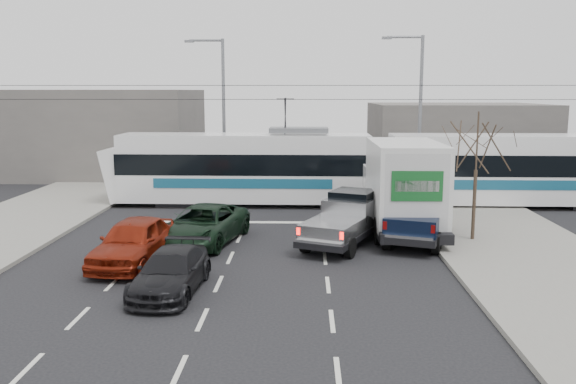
{
  "coord_description": "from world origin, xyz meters",
  "views": [
    {
      "loc": [
        1.0,
        -21.14,
        5.93
      ],
      "look_at": [
        0.27,
        3.67,
        1.8
      ],
      "focal_mm": 38.0,
      "sensor_mm": 36.0,
      "label": 1
    }
  ],
  "objects_px": {
    "bare_tree": "(477,147)",
    "dark_car": "(171,272)",
    "street_lamp_near": "(417,105)",
    "green_car": "(203,225)",
    "red_car": "(134,242)",
    "street_lamp_far": "(221,104)",
    "tram": "(379,168)",
    "traffic_signal": "(426,162)",
    "silver_pickup": "(347,218)",
    "box_truck": "(402,188)",
    "navy_pickup": "(421,213)"
  },
  "relations": [
    {
      "from": "box_truck",
      "to": "red_car",
      "type": "xyz_separation_m",
      "value": [
        -9.95,
        -5.05,
        -1.11
      ]
    },
    {
      "from": "dark_car",
      "to": "green_car",
      "type": "bearing_deg",
      "value": 94.02
    },
    {
      "from": "box_truck",
      "to": "red_car",
      "type": "height_order",
      "value": "box_truck"
    },
    {
      "from": "street_lamp_near",
      "to": "silver_pickup",
      "type": "height_order",
      "value": "street_lamp_near"
    },
    {
      "from": "green_car",
      "to": "red_car",
      "type": "xyz_separation_m",
      "value": [
        -1.9,
        -2.99,
        0.07
      ]
    },
    {
      "from": "bare_tree",
      "to": "tram",
      "type": "relative_size",
      "value": 0.18
    },
    {
      "from": "street_lamp_near",
      "to": "red_car",
      "type": "relative_size",
      "value": 1.9
    },
    {
      "from": "street_lamp_far",
      "to": "tram",
      "type": "bearing_deg",
      "value": -32.15
    },
    {
      "from": "street_lamp_far",
      "to": "box_truck",
      "type": "xyz_separation_m",
      "value": [
        9.22,
        -11.87,
        -3.19
      ]
    },
    {
      "from": "green_car",
      "to": "traffic_signal",
      "type": "bearing_deg",
      "value": 37.01
    },
    {
      "from": "tram",
      "to": "silver_pickup",
      "type": "relative_size",
      "value": 4.72
    },
    {
      "from": "street_lamp_far",
      "to": "red_car",
      "type": "distance_m",
      "value": 17.47
    },
    {
      "from": "bare_tree",
      "to": "navy_pickup",
      "type": "xyz_separation_m",
      "value": [
        -1.99,
        0.39,
        -2.68
      ]
    },
    {
      "from": "street_lamp_near",
      "to": "navy_pickup",
      "type": "bearing_deg",
      "value": -98.71
    },
    {
      "from": "navy_pickup",
      "to": "red_car",
      "type": "distance_m",
      "value": 11.2
    },
    {
      "from": "red_car",
      "to": "bare_tree",
      "type": "bearing_deg",
      "value": 21.19
    },
    {
      "from": "tram",
      "to": "silver_pickup",
      "type": "xyz_separation_m",
      "value": [
        -2.16,
        -7.99,
        -0.97
      ]
    },
    {
      "from": "street_lamp_near",
      "to": "dark_car",
      "type": "relative_size",
      "value": 2.1
    },
    {
      "from": "traffic_signal",
      "to": "navy_pickup",
      "type": "height_order",
      "value": "traffic_signal"
    },
    {
      "from": "bare_tree",
      "to": "silver_pickup",
      "type": "xyz_separation_m",
      "value": [
        -4.96,
        -0.13,
        -2.81
      ]
    },
    {
      "from": "bare_tree",
      "to": "green_car",
      "type": "distance_m",
      "value": 11.06
    },
    {
      "from": "traffic_signal",
      "to": "street_lamp_far",
      "type": "relative_size",
      "value": 0.4
    },
    {
      "from": "navy_pickup",
      "to": "street_lamp_near",
      "type": "bearing_deg",
      "value": 100.53
    },
    {
      "from": "street_lamp_near",
      "to": "dark_car",
      "type": "distance_m",
      "value": 21.05
    },
    {
      "from": "traffic_signal",
      "to": "street_lamp_far",
      "type": "height_order",
      "value": "street_lamp_far"
    },
    {
      "from": "street_lamp_far",
      "to": "red_car",
      "type": "relative_size",
      "value": 1.9
    },
    {
      "from": "street_lamp_near",
      "to": "green_car",
      "type": "xyz_separation_m",
      "value": [
        -10.33,
        -11.92,
        -4.38
      ]
    },
    {
      "from": "navy_pickup",
      "to": "dark_car",
      "type": "height_order",
      "value": "navy_pickup"
    },
    {
      "from": "bare_tree",
      "to": "dark_car",
      "type": "relative_size",
      "value": 1.16
    },
    {
      "from": "traffic_signal",
      "to": "tram",
      "type": "distance_m",
      "value": 4.28
    },
    {
      "from": "street_lamp_far",
      "to": "silver_pickup",
      "type": "xyz_separation_m",
      "value": [
        6.83,
        -13.63,
        -4.13
      ]
    },
    {
      "from": "tram",
      "to": "box_truck",
      "type": "xyz_separation_m",
      "value": [
        0.24,
        -6.22,
        -0.04
      ]
    },
    {
      "from": "bare_tree",
      "to": "green_car",
      "type": "relative_size",
      "value": 0.94
    },
    {
      "from": "street_lamp_near",
      "to": "street_lamp_far",
      "type": "distance_m",
      "value": 11.67
    },
    {
      "from": "traffic_signal",
      "to": "navy_pickup",
      "type": "bearing_deg",
      "value": -103.4
    },
    {
      "from": "bare_tree",
      "to": "silver_pickup",
      "type": "height_order",
      "value": "bare_tree"
    },
    {
      "from": "traffic_signal",
      "to": "silver_pickup",
      "type": "relative_size",
      "value": 0.63
    },
    {
      "from": "silver_pickup",
      "to": "green_car",
      "type": "xyz_separation_m",
      "value": [
        -5.66,
        -0.29,
        -0.25
      ]
    },
    {
      "from": "red_car",
      "to": "street_lamp_far",
      "type": "bearing_deg",
      "value": 93.44
    },
    {
      "from": "street_lamp_near",
      "to": "street_lamp_far",
      "type": "bearing_deg",
      "value": 170.13
    },
    {
      "from": "box_truck",
      "to": "red_car",
      "type": "bearing_deg",
      "value": -153.17
    },
    {
      "from": "dark_car",
      "to": "tram",
      "type": "bearing_deg",
      "value": 64.92
    },
    {
      "from": "green_car",
      "to": "dark_car",
      "type": "bearing_deg",
      "value": -77.69
    },
    {
      "from": "street_lamp_far",
      "to": "dark_car",
      "type": "height_order",
      "value": "street_lamp_far"
    },
    {
      "from": "street_lamp_far",
      "to": "tram",
      "type": "xyz_separation_m",
      "value": [
        8.98,
        -5.64,
        -3.15
      ]
    },
    {
      "from": "navy_pickup",
      "to": "silver_pickup",
      "type": "bearing_deg",
      "value": -150.71
    },
    {
      "from": "street_lamp_far",
      "to": "green_car",
      "type": "height_order",
      "value": "street_lamp_far"
    },
    {
      "from": "tram",
      "to": "silver_pickup",
      "type": "distance_m",
      "value": 8.33
    },
    {
      "from": "bare_tree",
      "to": "silver_pickup",
      "type": "distance_m",
      "value": 5.7
    },
    {
      "from": "silver_pickup",
      "to": "tram",
      "type": "bearing_deg",
      "value": 98.37
    }
  ]
}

